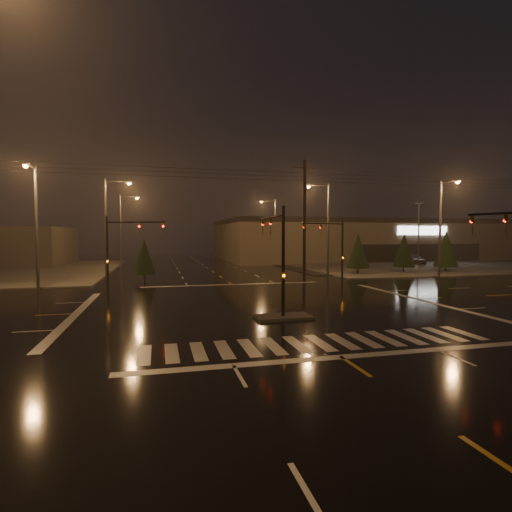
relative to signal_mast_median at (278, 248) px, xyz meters
name	(u,v)px	position (x,y,z in m)	size (l,w,h in m)	color
ground	(264,306)	(0.00, 3.07, -3.75)	(140.00, 140.00, 0.00)	black
sidewalk_ne	(402,264)	(30.00, 33.07, -3.69)	(36.00, 36.00, 0.12)	#42403B
median_island	(283,317)	(0.00, -0.93, -3.68)	(3.00, 1.60, 0.15)	#42403B
crosswalk	(320,343)	(0.00, -5.93, -3.75)	(15.00, 2.60, 0.01)	beige
stop_bar_near	(341,357)	(0.00, -7.93, -3.75)	(16.00, 0.50, 0.01)	beige
stop_bar_far	(232,285)	(0.00, 14.07, -3.75)	(16.00, 0.50, 0.01)	beige
parking_lot	(438,264)	(35.00, 31.07, -3.71)	(50.00, 24.00, 0.08)	black
retail_building	(376,238)	(35.00, 49.06, 0.09)	(60.20, 28.30, 7.20)	#726051
signal_mast_median	(278,248)	(0.00, 0.00, 0.00)	(0.25, 4.59, 6.00)	black
signal_mast_ne	(334,242)	(9.50, 13.21, 0.04)	(4.84, 1.86, 6.00)	black
signal_mast_nw	(120,243)	(-9.50, 13.21, 0.04)	(4.84, 1.86, 6.00)	black
streetlight_1	(109,222)	(-11.18, 21.07, 2.05)	(2.77, 0.32, 10.00)	#38383A
streetlight_2	(123,225)	(-11.18, 37.07, 2.05)	(2.77, 0.32, 10.00)	#38383A
streetlight_3	(326,223)	(11.18, 19.07, 2.05)	(2.77, 0.32, 10.00)	#38383A
streetlight_4	(274,226)	(11.18, 39.07, 2.05)	(2.77, 0.32, 10.00)	#38383A
streetlight_5	(35,218)	(-16.00, 14.26, 2.05)	(0.32, 2.77, 10.00)	#38383A
streetlight_6	(442,222)	(22.00, 14.26, 2.05)	(0.32, 2.77, 10.00)	#38383A
utility_pole_1	(305,219)	(8.00, 17.07, 2.38)	(2.20, 0.32, 12.00)	black
conifer_0	(358,251)	(15.71, 20.25, -1.07)	(2.54, 2.54, 4.67)	black
conifer_1	(404,250)	(21.85, 20.52, -1.07)	(2.54, 2.54, 4.66)	black
conifer_2	(446,249)	(26.89, 19.61, -0.90)	(2.76, 2.76, 5.01)	black
conifer_3	(144,256)	(-7.75, 18.65, -1.35)	(2.18, 2.18, 4.10)	black
car_parked	(413,259)	(30.96, 31.62, -2.91)	(1.99, 4.96, 1.69)	black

